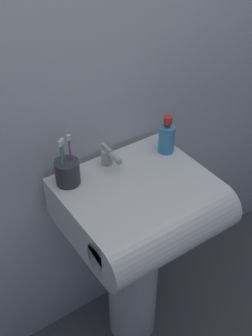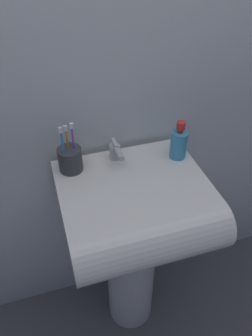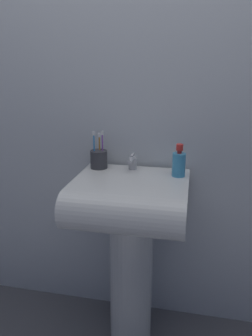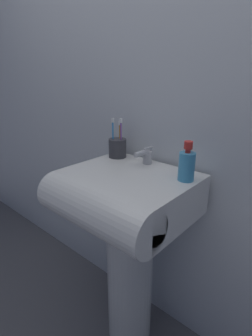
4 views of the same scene
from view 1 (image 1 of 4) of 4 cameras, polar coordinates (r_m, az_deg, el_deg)
The scene contains 7 objects.
ground_plane at distance 2.15m, azimuth 0.82°, elevation -20.28°, with size 6.00×6.00×0.00m, color #4C4C51.
wall_back at distance 1.47m, azimuth -4.30°, elevation 12.58°, with size 5.00×0.05×2.40m, color silver.
sink_pedestal at distance 1.86m, azimuth 0.92°, elevation -14.47°, with size 0.21×0.21×0.72m, color white.
sink_basin at distance 1.49m, azimuth 2.40°, elevation -5.59°, with size 0.52×0.48×0.17m.
faucet at distance 1.52m, azimuth -2.38°, elevation 1.58°, with size 0.04×0.11×0.08m.
toothbrush_cup at distance 1.45m, azimuth -7.94°, elevation -0.52°, with size 0.09×0.09×0.19m.
soap_bottle at distance 1.59m, azimuth 5.52°, elevation 4.12°, with size 0.06×0.06×0.15m.
Camera 1 is at (-0.66, -0.91, 1.83)m, focal length 45.00 mm.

